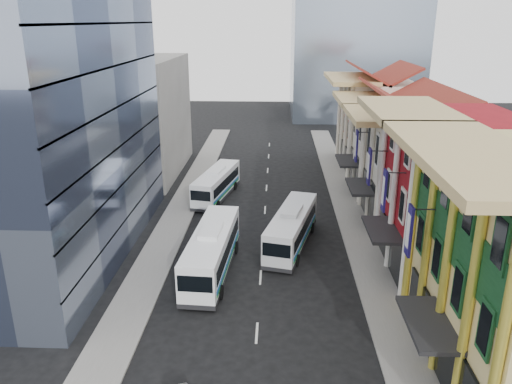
{
  "coord_description": "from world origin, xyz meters",
  "views": [
    {
      "loc": [
        1.03,
        -18.13,
        18.24
      ],
      "look_at": [
        -0.62,
        21.81,
        4.4
      ],
      "focal_mm": 35.0,
      "sensor_mm": 36.0,
      "label": 1
    }
  ],
  "objects_px": {
    "bus_left_near": "(212,250)",
    "bus_left_far": "(217,183)",
    "bus_right": "(292,227)",
    "office_tower": "(33,66)"
  },
  "relations": [
    {
      "from": "office_tower",
      "to": "bus_right",
      "type": "height_order",
      "value": "office_tower"
    },
    {
      "from": "bus_left_far",
      "to": "bus_left_near",
      "type": "bearing_deg",
      "value": -73.12
    },
    {
      "from": "bus_left_near",
      "to": "bus_left_far",
      "type": "distance_m",
      "value": 16.93
    },
    {
      "from": "bus_left_far",
      "to": "bus_right",
      "type": "distance_m",
      "value": 14.19
    },
    {
      "from": "office_tower",
      "to": "bus_right",
      "type": "distance_m",
      "value": 23.6
    },
    {
      "from": "bus_left_near",
      "to": "bus_left_far",
      "type": "bearing_deg",
      "value": 99.07
    },
    {
      "from": "office_tower",
      "to": "bus_left_far",
      "type": "relative_size",
      "value": 2.95
    },
    {
      "from": "bus_right",
      "to": "bus_left_near",
      "type": "bearing_deg",
      "value": -127.27
    },
    {
      "from": "bus_left_far",
      "to": "bus_right",
      "type": "relative_size",
      "value": 0.95
    },
    {
      "from": "bus_left_near",
      "to": "bus_right",
      "type": "height_order",
      "value": "bus_left_near"
    }
  ]
}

